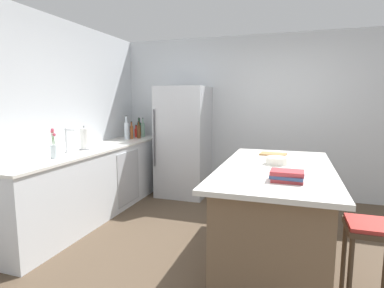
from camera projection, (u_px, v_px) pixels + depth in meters
ground_plane at (240, 256)px, 3.16m from camera, size 7.20×7.20×0.00m
wall_rear at (264, 117)px, 5.10m from camera, size 6.00×0.10×2.60m
wall_left at (38, 123)px, 3.73m from camera, size 0.10×6.00×2.60m
counter_run_left at (95, 181)px, 4.26m from camera, size 0.64×3.12×0.93m
kitchen_island at (275, 212)px, 3.09m from camera, size 1.05×2.05×0.93m
refrigerator at (184, 141)px, 5.14m from camera, size 0.78×0.78×1.78m
bar_stool at (371, 239)px, 2.32m from camera, size 0.36×0.36×0.67m
sink_faucet at (67, 140)px, 3.78m from camera, size 0.15×0.05×0.30m
flower_vase at (54, 149)px, 3.41m from camera, size 0.07×0.07×0.33m
paper_towel_roll at (84, 139)px, 4.03m from camera, size 0.14×0.14×0.31m
wine_bottle at (139, 129)px, 5.56m from camera, size 0.07×0.07×0.33m
gin_bottle at (143, 130)px, 5.43m from camera, size 0.06×0.06×0.33m
hot_sauce_bottle at (136, 132)px, 5.39m from camera, size 0.06×0.06×0.22m
syrup_bottle at (139, 131)px, 5.24m from camera, size 0.06×0.06×0.29m
vinegar_bottle at (132, 132)px, 5.19m from camera, size 0.05×0.05×0.28m
soda_bottle at (127, 130)px, 5.10m from camera, size 0.07×0.07×0.39m
cookbook_stack at (287, 176)px, 2.46m from camera, size 0.27×0.21×0.09m
mixing_bowl at (277, 161)px, 3.13m from camera, size 0.22×0.22×0.07m
cutting_board at (273, 154)px, 3.67m from camera, size 0.31×0.22×0.02m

